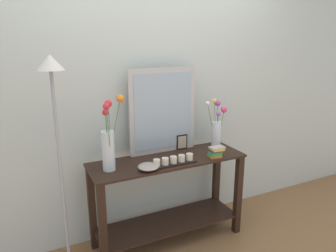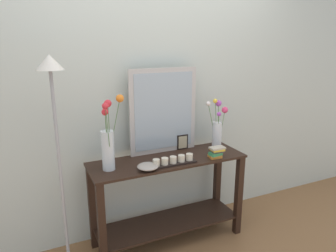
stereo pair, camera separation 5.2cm
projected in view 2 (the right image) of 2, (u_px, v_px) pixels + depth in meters
The scene contains 11 objects.
ground_plane at pixel (168, 240), 2.87m from camera, with size 7.00×6.00×0.02m, color brown.
wall_back at pixel (152, 86), 2.80m from camera, with size 6.40×0.08×2.70m, color beige.
console_table at pixel (168, 192), 2.74m from camera, with size 1.33×0.43×0.78m.
mirror_leaning at pixel (163, 111), 2.74m from camera, with size 0.62×0.03×0.74m.
tall_vase_left at pixel (108, 142), 2.38m from camera, with size 0.18×0.18×0.58m.
vase_right at pixel (217, 129), 2.88m from camera, with size 0.20×0.13×0.46m.
candle_tray at pixel (173, 161), 2.54m from camera, with size 0.39×0.09×0.07m.
picture_frame_small at pixel (182, 142), 2.88m from camera, with size 0.11×0.01×0.14m.
decorative_bowl at pixel (148, 166), 2.44m from camera, with size 0.16×0.16×0.05m.
book_stack at pixel (216, 152), 2.68m from camera, with size 0.13×0.10×0.10m.
floor_lamp at pixel (57, 134), 2.17m from camera, with size 0.24×0.24×1.66m.
Camera 2 is at (-1.04, -2.26, 1.76)m, focal length 33.78 mm.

